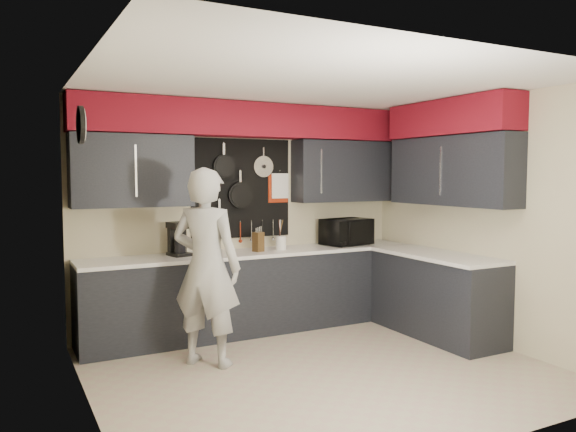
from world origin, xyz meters
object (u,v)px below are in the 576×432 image
microwave (346,232)px  coffee_maker (179,238)px  knife_block (258,242)px  utensil_crock (281,243)px  person (206,267)px

microwave → coffee_maker: size_ratio=1.61×
knife_block → coffee_maker: 0.89m
microwave → knife_block: microwave is taller
microwave → knife_block: bearing=171.6°
knife_block → utensil_crock: bearing=-13.1°
utensil_crock → person: bearing=-145.9°
utensil_crock → coffee_maker: 1.19m
utensil_crock → person: 1.43m
knife_block → coffee_maker: (-0.88, 0.12, 0.08)m
microwave → utensil_crock: bearing=170.8°
person → utensil_crock: bearing=-100.0°
knife_block → coffee_maker: size_ratio=0.61×
utensil_crock → person: (-1.19, -0.80, -0.07)m
microwave → person: size_ratio=0.31×
microwave → person: person is taller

